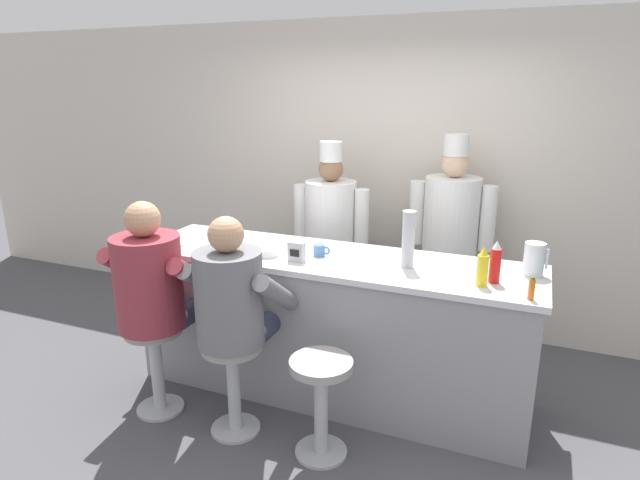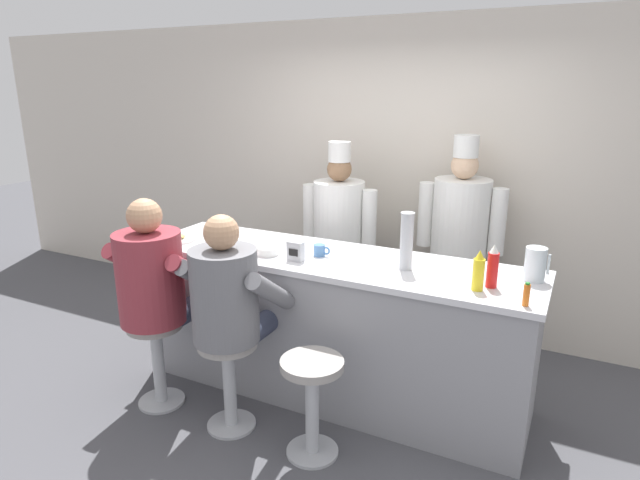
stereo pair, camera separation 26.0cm
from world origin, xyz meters
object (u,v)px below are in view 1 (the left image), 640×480
object	(u,v)px
breakfast_plate	(171,242)
diner_seated_maroon	(153,287)
hot_sauce_bottle_orange	(532,289)
cup_stack_steel	(408,239)
coffee_mug_blue	(320,250)
cook_in_whites_near	(331,233)
cereal_bowl	(267,252)
ketchup_bottle_red	(495,263)
water_pitcher_clear	(534,259)
cook_in_whites_far	(450,233)
mustard_bottle_yellow	(483,268)
empty_stool_round	(321,392)
napkin_dispenser_chrome	(296,252)
diner_seated_grey	(233,304)

from	to	relation	value
breakfast_plate	diner_seated_maroon	xyz separation A→B (m)	(0.21, -0.48, -0.15)
hot_sauce_bottle_orange	cup_stack_steel	world-z (taller)	cup_stack_steel
coffee_mug_blue	cook_in_whites_near	distance (m)	0.91
cereal_bowl	ketchup_bottle_red	bearing A→B (deg)	2.32
water_pitcher_clear	cook_in_whites_near	size ratio (longest dim) A/B	0.12
cook_in_whites_near	cook_in_whites_far	distance (m)	0.99
mustard_bottle_yellow	diner_seated_maroon	distance (m)	2.06
cereal_bowl	empty_stool_round	bearing A→B (deg)	-40.53
empty_stool_round	hot_sauce_bottle_orange	bearing A→B (deg)	19.93
cup_stack_steel	diner_seated_maroon	xyz separation A→B (m)	(-1.52, -0.63, -0.32)
coffee_mug_blue	diner_seated_maroon	bearing A→B (deg)	-145.57
cereal_bowl	mustard_bottle_yellow	bearing A→B (deg)	-0.98
napkin_dispenser_chrome	diner_seated_maroon	world-z (taller)	diner_seated_maroon
hot_sauce_bottle_orange	napkin_dispenser_chrome	world-z (taller)	napkin_dispenser_chrome
cereal_bowl	cook_in_whites_far	distance (m)	1.61
water_pitcher_clear	breakfast_plate	bearing A→B (deg)	-173.24
water_pitcher_clear	coffee_mug_blue	distance (m)	1.36
breakfast_plate	ketchup_bottle_red	bearing A→B (deg)	1.78
cup_stack_steel	cook_in_whites_near	bearing A→B (deg)	134.96
mustard_bottle_yellow	breakfast_plate	bearing A→B (deg)	179.65
napkin_dispenser_chrome	cereal_bowl	bearing A→B (deg)	172.41
breakfast_plate	mustard_bottle_yellow	bearing A→B (deg)	-0.35
cup_stack_steel	diner_seated_grey	world-z (taller)	diner_seated_grey
water_pitcher_clear	cup_stack_steel	xyz separation A→B (m)	(-0.75, -0.15, 0.08)
hot_sauce_bottle_orange	empty_stool_round	xyz separation A→B (m)	(-1.07, -0.39, -0.67)
breakfast_plate	cereal_bowl	bearing A→B (deg)	0.77
hot_sauce_bottle_orange	breakfast_plate	size ratio (longest dim) A/B	0.48
napkin_dispenser_chrome	diner_seated_maroon	bearing A→B (deg)	-150.67
water_pitcher_clear	diner_seated_maroon	xyz separation A→B (m)	(-2.27, -0.77, -0.24)
cup_stack_steel	diner_seated_grey	distance (m)	1.17
hot_sauce_bottle_orange	empty_stool_round	size ratio (longest dim) A/B	0.21
coffee_mug_blue	empty_stool_round	bearing A→B (deg)	-66.98
breakfast_plate	napkin_dispenser_chrome	world-z (taller)	napkin_dispenser_chrome
cup_stack_steel	napkin_dispenser_chrome	distance (m)	0.73
breakfast_plate	cook_in_whites_far	world-z (taller)	cook_in_whites_far
mustard_bottle_yellow	breakfast_plate	xyz separation A→B (m)	(-2.21, 0.01, -0.10)
water_pitcher_clear	cup_stack_steel	world-z (taller)	cup_stack_steel
breakfast_plate	empty_stool_round	size ratio (longest dim) A/B	0.44
ketchup_bottle_red	hot_sauce_bottle_orange	bearing A→B (deg)	-43.34
diner_seated_grey	diner_seated_maroon	bearing A→B (deg)	179.79
ketchup_bottle_red	water_pitcher_clear	bearing A→B (deg)	46.85
ketchup_bottle_red	empty_stool_round	size ratio (longest dim) A/B	0.41
water_pitcher_clear	diner_seated_maroon	world-z (taller)	diner_seated_maroon
cook_in_whites_near	cook_in_whites_far	bearing A→B (deg)	13.26
ketchup_bottle_red	hot_sauce_bottle_orange	distance (m)	0.29
water_pitcher_clear	napkin_dispenser_chrome	size ratio (longest dim) A/B	1.55
water_pitcher_clear	cereal_bowl	xyz separation A→B (m)	(-1.69, -0.28, -0.08)
mustard_bottle_yellow	cook_in_whites_near	size ratio (longest dim) A/B	0.14
ketchup_bottle_red	coffee_mug_blue	size ratio (longest dim) A/B	2.13
cereal_bowl	cook_in_whites_near	world-z (taller)	cook_in_whites_near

